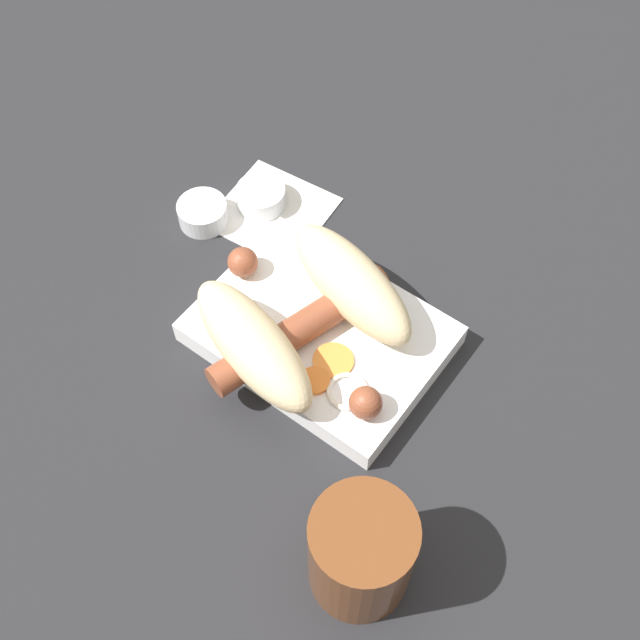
% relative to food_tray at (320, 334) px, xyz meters
% --- Properties ---
extents(ground_plane, '(3.00, 3.00, 0.00)m').
position_rel_food_tray_xyz_m(ground_plane, '(0.00, 0.00, -0.01)').
color(ground_plane, '#232326').
extents(food_tray, '(0.21, 0.15, 0.02)m').
position_rel_food_tray_xyz_m(food_tray, '(0.00, 0.00, 0.00)').
color(food_tray, white).
rests_on(food_tray, ground_plane).
extents(bread_roll, '(0.19, 0.19, 0.05)m').
position_rel_food_tray_xyz_m(bread_roll, '(0.01, 0.01, 0.04)').
color(bread_roll, beige).
rests_on(bread_roll, food_tray).
extents(sausage, '(0.20, 0.18, 0.03)m').
position_rel_food_tray_xyz_m(sausage, '(0.01, 0.02, 0.03)').
color(sausage, brown).
rests_on(sausage, food_tray).
extents(pickled_veggies, '(0.07, 0.07, 0.00)m').
position_rel_food_tray_xyz_m(pickled_veggies, '(-0.04, 0.04, 0.01)').
color(pickled_veggies, orange).
rests_on(pickled_veggies, food_tray).
extents(napkin, '(0.11, 0.11, 0.00)m').
position_rel_food_tray_xyz_m(napkin, '(0.13, -0.09, -0.01)').
color(napkin, white).
rests_on(napkin, ground_plane).
extents(condiment_cup_near, '(0.05, 0.05, 0.02)m').
position_rel_food_tray_xyz_m(condiment_cup_near, '(0.14, -0.09, -0.00)').
color(condiment_cup_near, silver).
rests_on(condiment_cup_near, ground_plane).
extents(condiment_cup_far, '(0.05, 0.05, 0.02)m').
position_rel_food_tray_xyz_m(condiment_cup_far, '(0.18, -0.04, -0.00)').
color(condiment_cup_far, silver).
rests_on(condiment_cup_far, ground_plane).
extents(drink_glass, '(0.08, 0.08, 0.10)m').
position_rel_food_tray_xyz_m(drink_glass, '(-0.15, 0.15, 0.04)').
color(drink_glass, brown).
rests_on(drink_glass, ground_plane).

